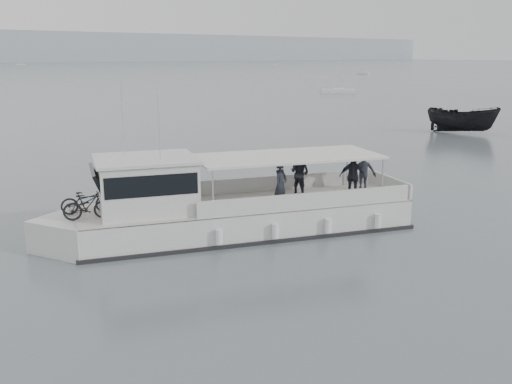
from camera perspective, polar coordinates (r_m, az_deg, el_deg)
ground at (r=24.57m, az=-9.37°, el=-3.36°), size 1400.00×1400.00×0.00m
tour_boat at (r=22.84m, az=-4.15°, el=-1.78°), size 14.91×7.99×6.36m
dark_motorboat at (r=56.20m, az=19.94°, el=6.82°), size 4.77×6.85×2.48m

